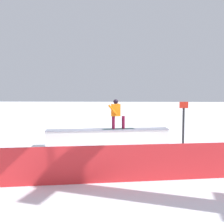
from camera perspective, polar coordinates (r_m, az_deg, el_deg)
name	(u,v)px	position (r m, az deg, el deg)	size (l,w,h in m)	color
ground_plane	(108,146)	(11.05, -0.92, -8.09)	(120.00, 120.00, 0.00)	white
grind_box	(108,138)	(10.98, -0.93, -6.31)	(5.62, 1.50, 0.77)	white
snowboarder	(116,113)	(10.86, 1.07, -0.26)	(1.50, 0.67, 1.37)	#162A28
safety_fence	(95,164)	(6.48, -4.06, -12.51)	(12.74, 0.06, 1.01)	red
trail_marker	(183,122)	(11.57, 16.84, -2.28)	(0.40, 0.10, 2.02)	#262628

